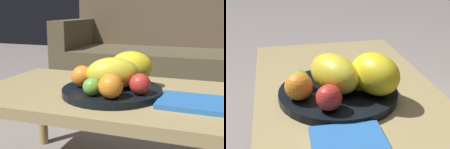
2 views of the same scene
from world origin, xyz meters
TOP-DOWN VIEW (x-y plane):
  - coffee_table at (0.00, 0.00)m, footprint 1.08×0.59m
  - fruit_bowl at (-0.01, -0.04)m, footprint 0.37×0.37m
  - melon_large_front at (-0.00, -0.05)m, footprint 0.22×0.18m
  - melon_smaller_beside at (0.04, 0.06)m, footprint 0.20×0.18m
  - orange_front at (-0.11, -0.06)m, footprint 0.08×0.08m
  - orange_left at (0.03, -0.16)m, footprint 0.08×0.08m
  - apple_front at (-0.04, -0.15)m, footprint 0.06×0.06m
  - apple_left at (0.11, -0.09)m, footprint 0.07×0.07m
  - banana_bunch at (-0.02, -0.00)m, footprint 0.17×0.12m

SIDE VIEW (x-z plane):
  - coffee_table at x=0.00m, z-range 0.16..0.56m
  - fruit_bowl at x=-0.01m, z-range 0.40..0.43m
  - banana_bunch at x=-0.02m, z-range 0.42..0.48m
  - apple_front at x=-0.04m, z-range 0.43..0.49m
  - apple_left at x=0.11m, z-range 0.43..0.50m
  - orange_front at x=-0.11m, z-range 0.43..0.51m
  - orange_left at x=0.03m, z-range 0.43..0.51m
  - melon_large_front at x=0.00m, z-range 0.43..0.54m
  - melon_smaller_beside at x=0.04m, z-range 0.43..0.55m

